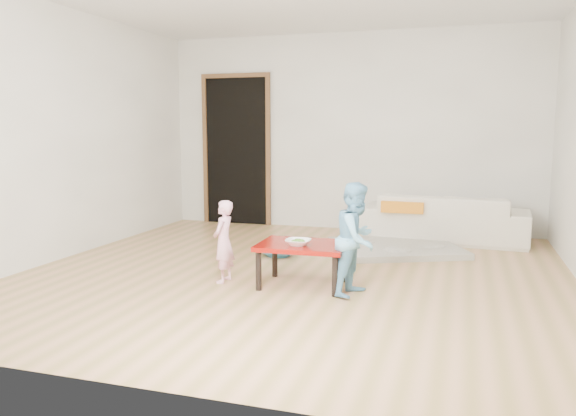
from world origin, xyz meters
The scene contains 13 objects.
floor centered at (0.00, 0.00, 0.00)m, with size 5.00×5.00×0.01m, color #9D7E43.
back_wall centered at (0.00, 2.50, 1.30)m, with size 5.00×0.02×2.60m, color white.
left_wall centered at (-2.50, 0.00, 1.30)m, with size 0.02×5.00×2.60m, color white.
doorway centered at (-1.60, 2.48, 1.02)m, with size 1.02×0.08×2.11m, color brown, non-canonical shape.
sofa centered at (1.28, 2.05, 0.28)m, with size 1.94×0.76×0.57m, color silver.
cushion centered at (0.81, 1.84, 0.44)m, with size 0.49×0.43×0.13m, color orange.
red_table centered at (0.19, -0.38, 0.19)m, with size 0.75×0.56×0.38m, color maroon, non-canonical shape.
bowl centered at (0.18, -0.47, 0.40)m, with size 0.21×0.21×0.05m, color white.
broccoli centered at (0.18, -0.47, 0.40)m, with size 0.12×0.12×0.06m, color #2D5919, non-canonical shape.
child_pink centered at (-0.51, -0.47, 0.37)m, with size 0.27×0.17×0.73m, color pink.
child_blue centered at (0.67, -0.49, 0.46)m, with size 0.45×0.35×0.93m, color #6BC7F9.
basin centered at (-0.37, 0.65, 0.07)m, with size 0.42×0.42×0.13m, color teal.
blanket centered at (0.80, 1.29, 0.03)m, with size 1.33×1.11×0.07m, color #BCB6A6, non-canonical shape.
Camera 1 is at (1.48, -4.92, 1.36)m, focal length 35.00 mm.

